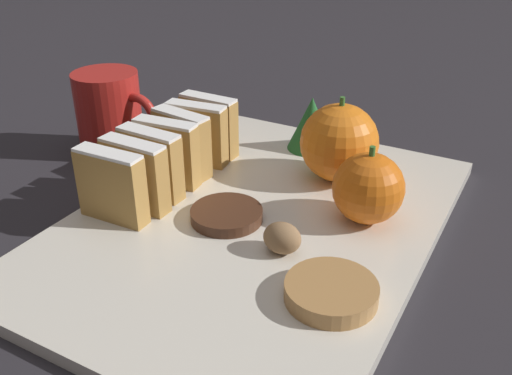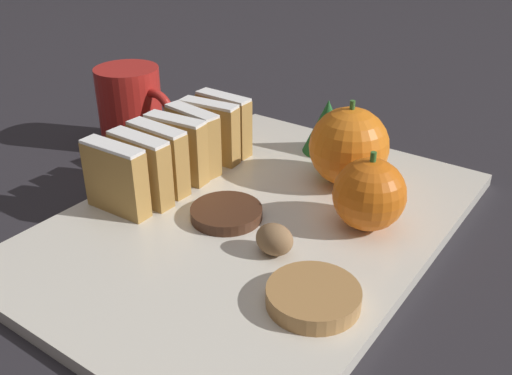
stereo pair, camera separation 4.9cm
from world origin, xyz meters
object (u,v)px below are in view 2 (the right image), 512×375
object	(u,v)px
orange_near	(369,194)
orange_far	(349,147)
chocolate_cookie	(226,213)
walnut	(274,239)
coffee_mug	(131,107)

from	to	relation	value
orange_near	orange_far	distance (m)	0.08
chocolate_cookie	walnut	bearing A→B (deg)	-17.53
walnut	coffee_mug	xyz separation A→B (m)	(-0.27, 0.11, 0.02)
orange_near	chocolate_cookie	size ratio (longest dim) A/B	1.10
orange_far	chocolate_cookie	bearing A→B (deg)	-114.21
orange_near	walnut	xyz separation A→B (m)	(-0.04, -0.08, -0.02)
orange_near	chocolate_cookie	distance (m)	0.13
walnut	chocolate_cookie	xyz separation A→B (m)	(-0.07, 0.02, -0.01)
walnut	coffee_mug	world-z (taller)	coffee_mug
chocolate_cookie	orange_near	bearing A→B (deg)	29.07
orange_far	chocolate_cookie	distance (m)	0.14
walnut	chocolate_cookie	bearing A→B (deg)	162.47
chocolate_cookie	coffee_mug	distance (m)	0.22
coffee_mug	orange_far	bearing A→B (deg)	8.28
orange_far	coffee_mug	size ratio (longest dim) A/B	0.82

